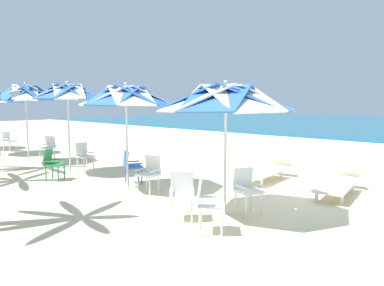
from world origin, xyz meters
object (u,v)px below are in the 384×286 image
Objects in this scene: plastic_chair_2 at (182,192)px; plastic_chair_3 at (150,172)px; beach_umbrella_0 at (226,99)px; plastic_chair_1 at (247,188)px; beach_umbrella_1 at (126,97)px; plastic_chair_6 at (84,155)px; beach_umbrella_3 at (25,94)px; beach_umbrella_2 at (67,93)px; sun_lounger_1 at (267,170)px; plastic_chair_7 at (48,146)px; plastic_chair_0 at (207,203)px; sun_lounger_0 at (338,183)px; plastic_chair_4 at (131,165)px; plastic_chair_5 at (52,162)px; plastic_chair_9 at (8,140)px.

plastic_chair_2 is 1.00× the size of plastic_chair_3.
beach_umbrella_0 is 1.75m from plastic_chair_1.
plastic_chair_6 is at bearing 169.47° from beach_umbrella_1.
beach_umbrella_1 is at bearing -178.68° from beach_umbrella_0.
plastic_chair_1 is 6.33m from plastic_chair_6.
beach_umbrella_3 is at bearing -177.65° from plastic_chair_3.
beach_umbrella_3 is at bearing -179.07° from beach_umbrella_2.
beach_umbrella_3 is at bearing -156.38° from sun_lounger_1.
plastic_chair_0 is at bearing -9.92° from plastic_chair_7.
plastic_chair_4 is at bearing -149.40° from sun_lounger_0.
plastic_chair_7 is (-6.05, 0.77, -1.76)m from beach_umbrella_1.
plastic_chair_3 is 3.14m from plastic_chair_5.
plastic_chair_7 is 0.39× the size of sun_lounger_0.
plastic_chair_3 is at bearing 17.70° from beach_umbrella_1.
plastic_chair_1 is at bearing -104.91° from sun_lounger_0.
sun_lounger_0 is (3.92, 3.08, -1.98)m from beach_umbrella_1.
plastic_chair_1 and plastic_chair_2 have the same top height.
plastic_chair_6 is (-0.74, 1.36, 0.00)m from plastic_chair_5.
plastic_chair_4 is (-3.90, 1.35, 0.00)m from plastic_chair_0.
plastic_chair_1 reaches higher than sun_lounger_0.
beach_umbrella_3 is at bearing -176.62° from plastic_chair_1.
plastic_chair_6 is at bearing 177.58° from plastic_chair_4.
plastic_chair_1 and plastic_chair_3 have the same top height.
beach_umbrella_2 is at bearing -176.47° from plastic_chair_3.
beach_umbrella_3 is at bearing -72.85° from plastic_chair_7.
beach_umbrella_3 reaches higher than plastic_chair_9.
beach_umbrella_0 is 3.91m from sun_lounger_1.
beach_umbrella_3 reaches higher than plastic_chair_7.
plastic_chair_0 is 0.31× the size of beach_umbrella_2.
plastic_chair_4 is 0.39× the size of sun_lounger_0.
plastic_chair_5 is at bearing -178.59° from plastic_chair_2.
plastic_chair_7 is 8.32m from sun_lounger_1.
plastic_chair_2 is 8.77m from plastic_chair_7.
plastic_chair_7 is 0.39× the size of sun_lounger_1.
beach_umbrella_3 is (-5.30, -0.53, 1.92)m from plastic_chair_4.
plastic_chair_1 is 5.74m from plastic_chair_5.
plastic_chair_1 is 1.00× the size of plastic_chair_5.
beach_umbrella_3 is (-8.39, 0.60, 1.92)m from plastic_chair_2.
plastic_chair_0 is 1.00× the size of plastic_chair_2.
plastic_chair_1 and plastic_chair_9 have the same top height.
plastic_chair_4 is at bearing -130.03° from sun_lounger_1.
beach_umbrella_1 reaches higher than plastic_chair_5.
plastic_chair_5 reaches higher than sun_lounger_0.
plastic_chair_0 is 0.39× the size of sun_lounger_1.
plastic_chair_4 is 1.00× the size of plastic_chair_9.
sun_lounger_1 is (1.87, 3.29, -1.98)m from beach_umbrella_1.
beach_umbrella_1 reaches higher than plastic_chair_2.
plastic_chair_2 is 12.26m from plastic_chair_9.
plastic_chair_2 and plastic_chair_4 have the same top height.
sun_lounger_0 is 2.06m from sun_lounger_1.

